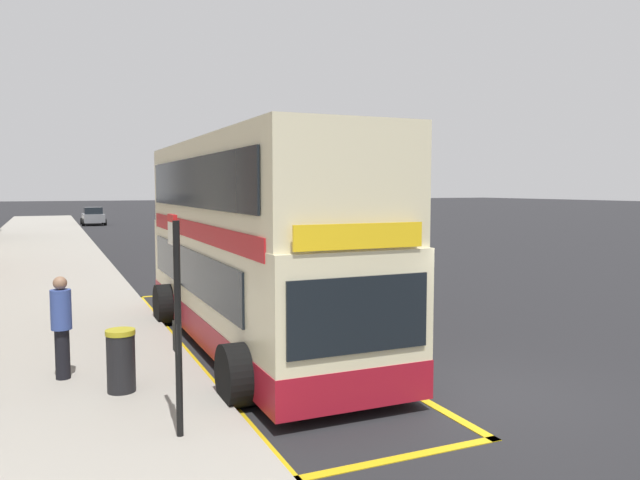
{
  "coord_description": "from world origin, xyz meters",
  "views": [
    {
      "loc": [
        -6.44,
        -8.13,
        3.4
      ],
      "look_at": [
        -0.23,
        5.94,
        2.09
      ],
      "focal_mm": 34.66,
      "sensor_mm": 36.0,
      "label": 1
    }
  ],
  "objects_px": {
    "double_decker_bus": "(252,250)",
    "litter_bin": "(121,360)",
    "pedestrian_waiting_near_sign": "(61,323)",
    "parked_car_grey_far": "(93,216)",
    "parked_car_teal_across": "(231,227)",
    "bus_stop_sign": "(177,309)"
  },
  "relations": [
    {
      "from": "pedestrian_waiting_near_sign",
      "to": "litter_bin",
      "type": "bearing_deg",
      "value": -52.74
    },
    {
      "from": "double_decker_bus",
      "to": "parked_car_grey_far",
      "type": "distance_m",
      "value": 47.03
    },
    {
      "from": "parked_car_grey_far",
      "to": "litter_bin",
      "type": "distance_m",
      "value": 49.66
    },
    {
      "from": "parked_car_grey_far",
      "to": "parked_car_teal_across",
      "type": "distance_m",
      "value": 21.64
    },
    {
      "from": "pedestrian_waiting_near_sign",
      "to": "litter_bin",
      "type": "height_order",
      "value": "pedestrian_waiting_near_sign"
    },
    {
      "from": "bus_stop_sign",
      "to": "parked_car_teal_across",
      "type": "relative_size",
      "value": 0.69
    },
    {
      "from": "litter_bin",
      "to": "double_decker_bus",
      "type": "bearing_deg",
      "value": 40.55
    },
    {
      "from": "double_decker_bus",
      "to": "litter_bin",
      "type": "relative_size",
      "value": 10.01
    },
    {
      "from": "double_decker_bus",
      "to": "bus_stop_sign",
      "type": "distance_m",
      "value": 5.28
    },
    {
      "from": "parked_car_teal_across",
      "to": "pedestrian_waiting_near_sign",
      "type": "distance_m",
      "value": 30.09
    },
    {
      "from": "bus_stop_sign",
      "to": "parked_car_grey_far",
      "type": "bearing_deg",
      "value": 87.51
    },
    {
      "from": "double_decker_bus",
      "to": "pedestrian_waiting_near_sign",
      "type": "height_order",
      "value": "double_decker_bus"
    },
    {
      "from": "parked_car_grey_far",
      "to": "double_decker_bus",
      "type": "bearing_deg",
      "value": -89.67
    },
    {
      "from": "parked_car_grey_far",
      "to": "pedestrian_waiting_near_sign",
      "type": "distance_m",
      "value": 48.61
    },
    {
      "from": "pedestrian_waiting_near_sign",
      "to": "litter_bin",
      "type": "relative_size",
      "value": 1.75
    },
    {
      "from": "parked_car_teal_across",
      "to": "pedestrian_waiting_near_sign",
      "type": "bearing_deg",
      "value": 66.41
    },
    {
      "from": "double_decker_bus",
      "to": "parked_car_teal_across",
      "type": "height_order",
      "value": "double_decker_bus"
    },
    {
      "from": "parked_car_grey_far",
      "to": "bus_stop_sign",
      "type": "bearing_deg",
      "value": -92.46
    },
    {
      "from": "bus_stop_sign",
      "to": "litter_bin",
      "type": "relative_size",
      "value": 2.89
    },
    {
      "from": "double_decker_bus",
      "to": "parked_car_grey_far",
      "type": "height_order",
      "value": "double_decker_bus"
    },
    {
      "from": "parked_car_grey_far",
      "to": "pedestrian_waiting_near_sign",
      "type": "bearing_deg",
      "value": -94.21
    },
    {
      "from": "double_decker_bus",
      "to": "litter_bin",
      "type": "height_order",
      "value": "double_decker_bus"
    }
  ]
}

